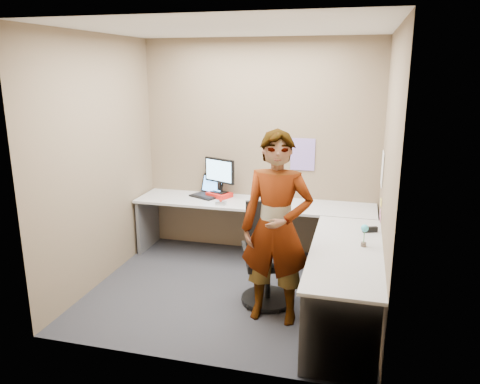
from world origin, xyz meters
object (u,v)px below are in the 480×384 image
(desk, at_px, (280,232))
(office_chair, at_px, (267,262))
(person, at_px, (276,229))
(monitor, at_px, (219,173))

(desk, relative_size, office_chair, 2.95)
(desk, relative_size, person, 1.64)
(office_chair, height_order, person, person)
(monitor, height_order, office_chair, monitor)
(desk, bearing_deg, person, -82.88)
(person, bearing_deg, office_chair, 115.02)
(monitor, bearing_deg, office_chair, -29.63)
(office_chair, bearing_deg, monitor, 107.60)
(desk, xyz_separation_m, person, (0.10, -0.80, 0.32))
(desk, xyz_separation_m, office_chair, (-0.05, -0.46, -0.18))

